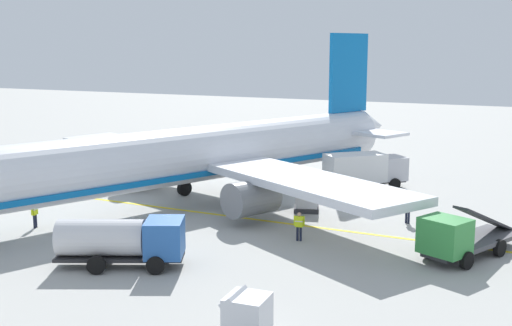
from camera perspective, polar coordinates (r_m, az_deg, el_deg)
airliner_foreground at (r=44.35m, az=-5.48°, el=0.62°), size 39.73×33.41×11.90m
service_truck_fuel at (r=34.59m, az=17.54°, el=-6.33°), size 7.24×4.74×2.78m
service_truck_catering at (r=32.55m, az=-11.67°, el=-6.65°), size 4.48×6.45×2.40m
service_truck_pushback at (r=50.13m, az=9.60°, el=-0.52°), size 5.94×6.06×2.74m
cargo_container_near at (r=24.32m, az=-0.83°, el=-13.59°), size 1.82×1.82×1.89m
cargo_container_mid at (r=42.86m, az=4.51°, el=-3.09°), size 2.07×2.07×1.90m
crew_loader_left at (r=36.27m, az=3.84°, el=-5.42°), size 0.31×0.62×1.65m
crew_loader_right at (r=40.82m, az=13.30°, el=-3.81°), size 0.38×0.59×1.75m
crew_supervisor at (r=40.99m, az=-19.02°, el=-4.14°), size 0.61×0.34×1.64m
apron_guide_line at (r=41.19m, az=-1.06°, el=-4.89°), size 0.30×60.00×0.01m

